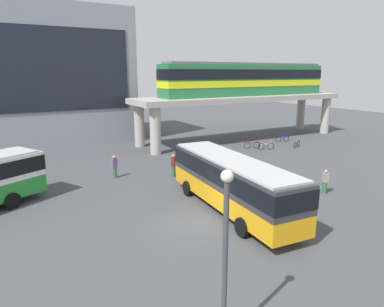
# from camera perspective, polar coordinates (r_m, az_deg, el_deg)

# --- Properties ---
(ground_plane) EXTENTS (120.00, 120.00, 0.00)m
(ground_plane) POSITION_cam_1_polar(r_m,az_deg,el_deg) (27.70, -9.30, -3.82)
(ground_plane) COLOR #47494F
(station_building) EXTENTS (25.42, 10.45, 15.19)m
(station_building) POSITION_cam_1_polar(r_m,az_deg,el_deg) (43.58, -27.73, 11.20)
(station_building) COLOR gray
(station_building) RESTS_ON ground_plane
(elevated_platform) EXTENTS (27.45, 5.95, 5.34)m
(elevated_platform) POSITION_cam_1_polar(r_m,az_deg,el_deg) (42.56, 8.35, 8.41)
(elevated_platform) COLOR #ADA89E
(elevated_platform) RESTS_ON ground_plane
(train) EXTENTS (22.44, 2.96, 3.84)m
(train) POSITION_cam_1_polar(r_m,az_deg,el_deg) (42.77, 9.09, 12.13)
(train) COLOR #26723F
(train) RESTS_ON elevated_platform
(bus_main) EXTENTS (3.41, 11.21, 3.22)m
(bus_main) POSITION_cam_1_polar(r_m,az_deg,el_deg) (20.31, 6.58, -4.21)
(bus_main) COLOR orange
(bus_main) RESTS_ON ground_plane
(bicycle_blue) EXTENTS (1.74, 0.52, 1.04)m
(bicycle_blue) POSITION_cam_1_polar(r_m,az_deg,el_deg) (42.52, 14.76, 2.42)
(bicycle_blue) COLOR black
(bicycle_blue) RESTS_ON ground_plane
(bicycle_orange) EXTENTS (1.65, 0.80, 1.04)m
(bicycle_orange) POSITION_cam_1_polar(r_m,az_deg,el_deg) (39.69, 17.00, 1.52)
(bicycle_orange) COLOR black
(bicycle_orange) RESTS_ON ground_plane
(bicycle_silver) EXTENTS (1.68, 0.74, 1.04)m
(bicycle_silver) POSITION_cam_1_polar(r_m,az_deg,el_deg) (37.64, 12.16, 1.18)
(bicycle_silver) COLOR black
(bicycle_silver) RESTS_ON ground_plane
(bicycle_red) EXTENTS (1.65, 0.80, 1.04)m
(bicycle_red) POSITION_cam_1_polar(r_m,az_deg,el_deg) (37.94, 9.92, 1.38)
(bicycle_red) COLOR black
(bicycle_red) RESTS_ON ground_plane
(pedestrian_waiting_near_stop) EXTENTS (0.47, 0.41, 1.66)m
(pedestrian_waiting_near_stop) POSITION_cam_1_polar(r_m,az_deg,el_deg) (25.13, 21.21, -4.49)
(pedestrian_waiting_near_stop) COLOR #33663F
(pedestrian_waiting_near_stop) RESTS_ON ground_plane
(pedestrian_by_bike_rack) EXTENTS (0.46, 0.47, 1.82)m
(pedestrian_by_bike_rack) POSITION_cam_1_polar(r_m,az_deg,el_deg) (27.16, -3.12, -2.10)
(pedestrian_by_bike_rack) COLOR #33663F
(pedestrian_by_bike_rack) RESTS_ON ground_plane
(pedestrian_walking_across) EXTENTS (0.45, 0.35, 1.80)m
(pedestrian_walking_across) POSITION_cam_1_polar(r_m,az_deg,el_deg) (27.52, -12.74, -2.24)
(pedestrian_walking_across) COLOR #33663F
(pedestrian_walking_across) RESTS_ON ground_plane
(lamp_post) EXTENTS (0.36, 0.36, 5.52)m
(lamp_post) POSITION_cam_1_polar(r_m,az_deg,el_deg) (10.13, 5.57, -14.82)
(lamp_post) COLOR #3F3F44
(lamp_post) RESTS_ON ground_plane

